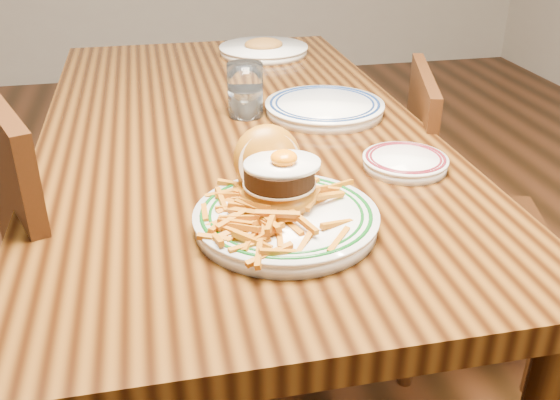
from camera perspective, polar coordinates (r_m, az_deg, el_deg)
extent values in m
plane|color=black|center=(1.84, -3.43, -15.37)|extent=(6.00, 6.00, 0.00)
cube|color=black|center=(1.45, -4.23, 6.10)|extent=(0.85, 1.60, 0.05)
cylinder|color=black|center=(2.27, -15.77, 3.08)|extent=(0.07, 0.07, 0.70)
cylinder|color=black|center=(2.33, 2.40, 4.73)|extent=(0.07, 0.07, 0.70)
cube|color=#3E1C0C|center=(1.26, -22.87, -1.29)|extent=(0.18, 0.41, 0.46)
cylinder|color=#3E1C0C|center=(1.67, -21.53, -13.36)|extent=(0.04, 0.04, 0.42)
cube|color=#3E1C0C|center=(1.77, 17.36, -2.82)|extent=(0.48, 0.48, 0.04)
cube|color=#3E1C0C|center=(1.64, 12.46, 4.22)|extent=(0.14, 0.38, 0.42)
cylinder|color=#3E1C0C|center=(2.05, 20.27, -5.63)|extent=(0.04, 0.04, 0.38)
cylinder|color=#3E1C0C|center=(1.99, 10.98, -5.41)|extent=(0.04, 0.04, 0.38)
cylinder|color=#3E1C0C|center=(1.79, 22.67, -11.40)|extent=(0.04, 0.04, 0.38)
cylinder|color=#3E1C0C|center=(1.72, 11.88, -11.43)|extent=(0.04, 0.04, 0.38)
cylinder|color=white|center=(1.00, 0.55, -2.04)|extent=(0.29, 0.29, 0.02)
cylinder|color=white|center=(0.99, 0.56, -1.31)|extent=(0.30, 0.30, 0.01)
torus|color=#0D4A14|center=(0.99, 0.56, -1.20)|extent=(0.27, 0.27, 0.01)
torus|color=#0D4A14|center=(0.99, 0.56, -1.20)|extent=(0.25, 0.25, 0.01)
ellipsoid|color=#A66315|center=(1.01, -0.06, 0.47)|extent=(0.12, 0.12, 0.06)
cylinder|color=beige|center=(1.00, -0.06, 1.52)|extent=(0.12, 0.12, 0.00)
cylinder|color=black|center=(1.00, -0.06, 2.38)|extent=(0.11, 0.11, 0.03)
ellipsoid|color=white|center=(0.99, 0.20, 3.30)|extent=(0.12, 0.10, 0.01)
ellipsoid|color=orange|center=(0.98, 0.36, 3.88)|extent=(0.04, 0.04, 0.02)
ellipsoid|color=#A66315|center=(1.06, -1.17, 3.78)|extent=(0.13, 0.11, 0.13)
cylinder|color=beige|center=(1.04, -0.89, 3.28)|extent=(0.11, 0.05, 0.10)
cylinder|color=white|center=(1.23, 11.35, 3.24)|extent=(0.16, 0.16, 0.02)
cylinder|color=white|center=(1.22, 11.40, 3.72)|extent=(0.16, 0.16, 0.01)
torus|color=#5C151D|center=(1.22, 11.40, 3.80)|extent=(0.15, 0.15, 0.01)
torus|color=#5C151D|center=(1.22, 11.40, 3.80)|extent=(0.14, 0.14, 0.01)
cube|color=silver|center=(1.24, 12.04, 4.00)|extent=(0.08, 0.08, 0.00)
cylinder|color=white|center=(1.50, 4.09, 8.25)|extent=(0.28, 0.28, 0.02)
cylinder|color=white|center=(1.49, 4.10, 8.75)|extent=(0.28, 0.28, 0.01)
torus|color=navy|center=(1.49, 4.11, 8.82)|extent=(0.26, 0.26, 0.01)
torus|color=navy|center=(1.49, 4.11, 8.82)|extent=(0.23, 0.23, 0.01)
cylinder|color=white|center=(1.47, -3.19, 10.01)|extent=(0.08, 0.08, 0.12)
cylinder|color=silver|center=(1.48, -3.17, 8.93)|extent=(0.07, 0.07, 0.06)
cylinder|color=white|center=(2.02, -1.50, 13.44)|extent=(0.27, 0.27, 0.02)
cylinder|color=white|center=(2.02, -1.51, 13.81)|extent=(0.28, 0.28, 0.01)
ellipsoid|color=#A1682E|center=(2.02, -1.51, 14.06)|extent=(0.12, 0.10, 0.04)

